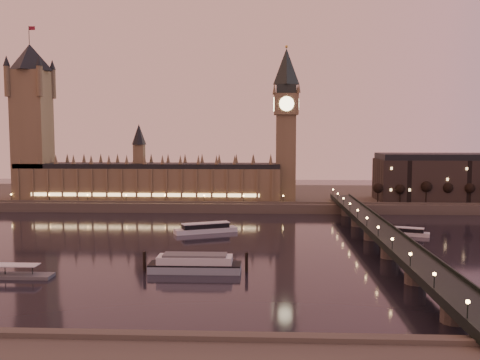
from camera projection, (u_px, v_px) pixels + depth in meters
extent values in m
plane|color=black|center=(178.00, 246.00, 245.93)|extent=(700.00, 700.00, 0.00)
cube|color=#423D35|center=(252.00, 197.00, 408.48)|extent=(560.00, 130.00, 6.00)
cube|color=brown|center=(148.00, 184.00, 366.64)|extent=(180.00, 26.00, 22.00)
cube|color=black|center=(148.00, 166.00, 365.52)|extent=(180.00, 22.00, 3.20)
cube|color=#FFCC7F|center=(144.00, 195.00, 353.74)|extent=(153.00, 0.25, 2.20)
cube|color=brown|center=(33.00, 136.00, 367.35)|extent=(22.00, 22.00, 88.00)
cone|color=black|center=(30.00, 57.00, 362.65)|extent=(31.68, 31.68, 18.00)
cylinder|color=black|center=(29.00, 35.00, 361.32)|extent=(0.44, 0.44, 12.00)
cube|color=maroon|center=(32.00, 28.00, 360.82)|extent=(4.00, 0.15, 2.50)
cube|color=brown|center=(286.00, 158.00, 360.77)|extent=(13.00, 13.00, 58.00)
cube|color=brown|center=(286.00, 104.00, 357.58)|extent=(16.00, 16.00, 14.00)
cylinder|color=#FFEAA5|center=(287.00, 104.00, 349.44)|extent=(9.60, 0.35, 9.60)
cylinder|color=#FFEAA5|center=(274.00, 104.00, 357.95)|extent=(0.35, 9.60, 9.60)
cube|color=black|center=(286.00, 89.00, 356.69)|extent=(13.00, 13.00, 6.00)
cone|color=black|center=(286.00, 66.00, 355.36)|extent=(17.68, 17.68, 24.00)
sphere|color=gold|center=(287.00, 47.00, 354.21)|extent=(2.00, 2.00, 2.00)
cube|color=black|center=(380.00, 231.00, 241.04)|extent=(13.00, 260.00, 2.00)
cube|color=black|center=(366.00, 227.00, 241.20)|extent=(0.60, 260.00, 1.00)
cube|color=black|center=(394.00, 227.00, 240.62)|extent=(0.60, 260.00, 1.00)
cube|color=black|center=(459.00, 180.00, 362.71)|extent=(110.00, 36.00, 28.00)
cube|color=black|center=(460.00, 156.00, 361.29)|extent=(108.00, 34.00, 4.00)
cylinder|color=black|center=(381.00, 196.00, 348.18)|extent=(0.70, 0.70, 9.64)
sphere|color=black|center=(381.00, 188.00, 347.74)|extent=(6.42, 6.42, 6.42)
cylinder|color=black|center=(402.00, 196.00, 347.55)|extent=(0.70, 0.70, 9.64)
sphere|color=black|center=(402.00, 189.00, 347.10)|extent=(6.42, 6.42, 6.42)
cylinder|color=black|center=(424.00, 196.00, 346.92)|extent=(0.70, 0.70, 9.64)
sphere|color=black|center=(424.00, 189.00, 346.47)|extent=(6.42, 6.42, 6.42)
cylinder|color=black|center=(446.00, 196.00, 346.28)|extent=(0.70, 0.70, 9.64)
sphere|color=black|center=(446.00, 189.00, 345.84)|extent=(6.42, 6.42, 6.42)
cylinder|color=black|center=(467.00, 197.00, 345.65)|extent=(0.70, 0.70, 9.64)
sphere|color=black|center=(468.00, 189.00, 345.21)|extent=(6.42, 6.42, 6.42)
cube|color=silver|center=(206.00, 230.00, 279.01)|extent=(33.02, 19.34, 2.41)
cube|color=black|center=(206.00, 226.00, 278.80)|extent=(24.66, 14.84, 2.41)
cube|color=silver|center=(206.00, 223.00, 278.67)|extent=(25.38, 15.35, 0.44)
cube|color=silver|center=(406.00, 234.00, 271.42)|extent=(23.24, 12.51, 1.91)
cube|color=black|center=(406.00, 230.00, 271.25)|extent=(17.34, 9.68, 1.91)
cube|color=silver|center=(406.00, 228.00, 271.15)|extent=(17.84, 10.04, 0.35)
cube|color=#8397A7|center=(195.00, 268.00, 200.47)|extent=(34.41, 9.74, 2.79)
cube|color=black|center=(195.00, 264.00, 200.33)|extent=(34.41, 9.74, 0.54)
cube|color=silver|center=(195.00, 259.00, 200.18)|extent=(27.96, 8.65, 2.79)
cube|color=#595B5E|center=(195.00, 255.00, 200.02)|extent=(23.66, 7.57, 0.75)
cylinder|color=black|center=(145.00, 261.00, 202.11)|extent=(1.18, 1.18, 7.31)
cylinder|color=black|center=(247.00, 262.00, 200.43)|extent=(1.18, 1.18, 7.31)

